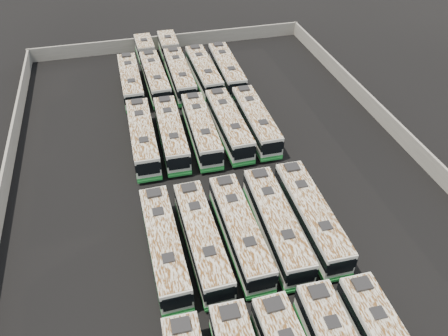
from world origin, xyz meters
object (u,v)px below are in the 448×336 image
at_px(bus_midback_right, 229,124).
at_px(bus_midfront_center, 240,231).
at_px(bus_midback_left, 171,133).
at_px(bus_midfront_right, 276,224).
at_px(bus_back_left, 152,68).
at_px(bus_midfront_left, 202,239).
at_px(bus_midfront_far_right, 311,216).
at_px(bus_back_center, 176,65).
at_px(bus_back_far_right, 227,70).
at_px(bus_midback_far_left, 143,137).
at_px(bus_back_right, 204,72).
at_px(bus_midback_center, 201,129).
at_px(bus_midback_far_right, 256,121).
at_px(bus_back_far_left, 131,81).
at_px(bus_midfront_far_left, 164,245).

bearing_deg(bus_midback_right, bus_midfront_center, -102.48).
bearing_deg(bus_midback_left, bus_midback_right, 1.88).
xyz_separation_m(bus_midfront_right, bus_back_left, (-7.03, 34.05, -0.06)).
xyz_separation_m(bus_midfront_left, bus_midfront_far_right, (10.36, 0.22, 0.04)).
relative_size(bus_back_center, bus_back_far_right, 1.54).
bearing_deg(bus_midback_far_left, bus_midback_right, 0.95).
distance_m(bus_midfront_far_right, bus_back_center, 34.57).
xyz_separation_m(bus_back_right, bus_back_far_right, (3.39, -0.03, 0.01)).
bearing_deg(bus_midback_center, bus_back_right, 77.42).
xyz_separation_m(bus_midback_center, bus_midback_right, (3.42, 0.18, 0.02)).
distance_m(bus_midback_far_left, bus_back_far_right, 19.50).
bearing_deg(bus_back_right, bus_back_left, 153.13).
relative_size(bus_midback_center, bus_midback_far_right, 1.01).
distance_m(bus_midfront_left, bus_midback_center, 17.06).
distance_m(bus_midback_left, bus_back_left, 17.36).
xyz_separation_m(bus_midback_far_left, bus_back_left, (3.20, 17.34, -0.06)).
distance_m(bus_midfront_left, bus_midback_left, 16.79).
xyz_separation_m(bus_midfront_right, bus_back_far_left, (-10.34, 30.64, -0.05)).
bearing_deg(bus_midfront_far_left, bus_midfront_right, -1.28).
height_order(bus_midfront_far_left, bus_midfront_center, bus_midfront_center).
distance_m(bus_midfront_left, bus_midback_far_left, 17.14).
bearing_deg(bus_back_far_right, bus_midback_center, -114.92).
relative_size(bus_midfront_left, bus_midfront_far_right, 0.98).
bearing_deg(bus_back_right, bus_midfront_right, -91.32).
relative_size(bus_midfront_right, bus_midback_right, 1.01).
height_order(bus_midback_far_left, bus_midback_left, bus_midback_far_left).
height_order(bus_midback_left, bus_midback_right, bus_midback_right).
height_order(bus_back_left, bus_back_right, bus_back_right).
xyz_separation_m(bus_midback_far_right, bus_back_far_left, (-13.76, 13.86, -0.01)).
xyz_separation_m(bus_midfront_far_left, bus_midfront_far_right, (13.67, 0.06, 0.06)).
relative_size(bus_midfront_left, bus_midback_far_left, 0.98).
bearing_deg(bus_midfront_center, bus_midback_far_right, 67.20).
relative_size(bus_midfront_center, bus_back_left, 0.65).
relative_size(bus_midfront_right, bus_midback_center, 1.02).
height_order(bus_midfront_center, bus_back_far_left, bus_midfront_center).
xyz_separation_m(bus_midfront_far_left, bus_back_left, (3.19, 33.99, -0.01)).
distance_m(bus_midfront_left, bus_back_center, 34.26).
relative_size(bus_midfront_far_left, bus_back_far_left, 1.00).
relative_size(bus_midfront_far_right, bus_midback_center, 1.01).
bearing_deg(bus_midback_center, bus_midfront_far_left, -111.35).
relative_size(bus_midfront_far_left, bus_back_far_right, 0.97).
relative_size(bus_back_far_left, bus_back_right, 0.97).
bearing_deg(bus_midfront_right, bus_midback_right, 91.13).
relative_size(bus_midfront_right, bus_midfront_far_right, 1.00).
bearing_deg(bus_midback_right, bus_midfront_left, -113.22).
distance_m(bus_midfront_far_left, bus_midback_left, 16.95).
bearing_deg(bus_back_left, bus_back_far_left, -135.66).
bearing_deg(bus_midback_far_right, bus_back_center, 112.11).
relative_size(bus_midfront_left, bus_midback_far_right, 1.00).
height_order(bus_midfront_left, bus_midback_far_right, bus_midback_far_right).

